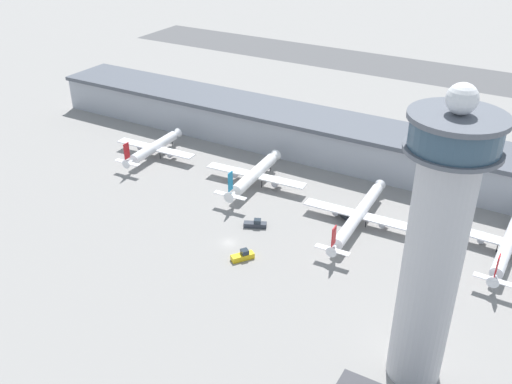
{
  "coord_description": "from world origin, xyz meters",
  "views": [
    {
      "loc": [
        78.3,
        -118.83,
        96.01
      ],
      "look_at": [
        -2.45,
        20.46,
        6.92
      ],
      "focal_mm": 40.0,
      "sensor_mm": 36.0,
      "label": 1
    }
  ],
  "objects_px": {
    "airplane_gate_alpha": "(154,148)",
    "service_truck_baggage": "(256,224)",
    "airplane_gate_charlie": "(358,215)",
    "airplane_gate_bravo": "(254,175)",
    "service_truck_fuel": "(345,214)",
    "control_tower": "(435,245)",
    "airplane_gate_delta": "(508,244)",
    "service_truck_catering": "(243,256)"
  },
  "relations": [
    {
      "from": "airplane_gate_alpha",
      "to": "service_truck_baggage",
      "type": "relative_size",
      "value": 4.64
    },
    {
      "from": "airplane_gate_charlie",
      "to": "airplane_gate_bravo",
      "type": "bearing_deg",
      "value": 171.12
    },
    {
      "from": "airplane_gate_bravo",
      "to": "service_truck_fuel",
      "type": "bearing_deg",
      "value": -5.42
    },
    {
      "from": "airplane_gate_bravo",
      "to": "airplane_gate_alpha",
      "type": "bearing_deg",
      "value": 178.92
    },
    {
      "from": "service_truck_fuel",
      "to": "service_truck_baggage",
      "type": "height_order",
      "value": "service_truck_fuel"
    },
    {
      "from": "control_tower",
      "to": "airplane_gate_delta",
      "type": "height_order",
      "value": "control_tower"
    },
    {
      "from": "airplane_gate_delta",
      "to": "airplane_gate_alpha",
      "type": "bearing_deg",
      "value": 179.6
    },
    {
      "from": "airplane_gate_alpha",
      "to": "airplane_gate_delta",
      "type": "xyz_separation_m",
      "value": [
        129.98,
        -0.9,
        -0.1
      ]
    },
    {
      "from": "airplane_gate_charlie",
      "to": "service_truck_baggage",
      "type": "xyz_separation_m",
      "value": [
        -27.35,
        -16.81,
        -2.91
      ]
    },
    {
      "from": "airplane_gate_alpha",
      "to": "service_truck_catering",
      "type": "xyz_separation_m",
      "value": [
        65.13,
        -40.82,
        -3.02
      ]
    },
    {
      "from": "control_tower",
      "to": "service_truck_catering",
      "type": "bearing_deg",
      "value": 162.32
    },
    {
      "from": "airplane_gate_delta",
      "to": "service_truck_catering",
      "type": "relative_size",
      "value": 6.24
    },
    {
      "from": "airplane_gate_bravo",
      "to": "airplane_gate_delta",
      "type": "xyz_separation_m",
      "value": [
        84.34,
        -0.04,
        -0.42
      ]
    },
    {
      "from": "airplane_gate_delta",
      "to": "service_truck_fuel",
      "type": "xyz_separation_m",
      "value": [
        -48.47,
        -3.37,
        -2.96
      ]
    },
    {
      "from": "service_truck_catering",
      "to": "airplane_gate_delta",
      "type": "bearing_deg",
      "value": 31.61
    },
    {
      "from": "airplane_gate_charlie",
      "to": "service_truck_fuel",
      "type": "xyz_separation_m",
      "value": [
        -5.45,
        3.05,
        -2.84
      ]
    },
    {
      "from": "airplane_gate_delta",
      "to": "service_truck_fuel",
      "type": "bearing_deg",
      "value": -176.03
    },
    {
      "from": "airplane_gate_bravo",
      "to": "service_truck_baggage",
      "type": "relative_size",
      "value": 5.08
    },
    {
      "from": "airplane_gate_alpha",
      "to": "service_truck_fuel",
      "type": "xyz_separation_m",
      "value": [
        81.51,
        -4.27,
        -3.06
      ]
    },
    {
      "from": "service_truck_fuel",
      "to": "service_truck_catering",
      "type": "bearing_deg",
      "value": -114.14
    },
    {
      "from": "airplane_gate_bravo",
      "to": "service_truck_baggage",
      "type": "bearing_deg",
      "value": -59.02
    },
    {
      "from": "airplane_gate_alpha",
      "to": "airplane_gate_bravo",
      "type": "distance_m",
      "value": 45.65
    },
    {
      "from": "airplane_gate_delta",
      "to": "service_truck_baggage",
      "type": "distance_m",
      "value": 74.17
    },
    {
      "from": "airplane_gate_bravo",
      "to": "service_truck_catering",
      "type": "relative_size",
      "value": 5.57
    },
    {
      "from": "airplane_gate_alpha",
      "to": "airplane_gate_charlie",
      "type": "bearing_deg",
      "value": -4.81
    },
    {
      "from": "service_truck_baggage",
      "to": "control_tower",
      "type": "bearing_deg",
      "value": -29.58
    },
    {
      "from": "service_truck_fuel",
      "to": "service_truck_baggage",
      "type": "xyz_separation_m",
      "value": [
        -21.9,
        -19.86,
        -0.07
      ]
    },
    {
      "from": "airplane_gate_delta",
      "to": "service_truck_catering",
      "type": "height_order",
      "value": "airplane_gate_delta"
    },
    {
      "from": "airplane_gate_charlie",
      "to": "service_truck_baggage",
      "type": "relative_size",
      "value": 6.2
    },
    {
      "from": "service_truck_fuel",
      "to": "airplane_gate_alpha",
      "type": "bearing_deg",
      "value": 177.0
    },
    {
      "from": "airplane_gate_charlie",
      "to": "airplane_gate_delta",
      "type": "height_order",
      "value": "airplane_gate_delta"
    },
    {
      "from": "service_truck_baggage",
      "to": "airplane_gate_charlie",
      "type": "bearing_deg",
      "value": 31.58
    },
    {
      "from": "airplane_gate_delta",
      "to": "service_truck_baggage",
      "type": "relative_size",
      "value": 5.69
    },
    {
      "from": "airplane_gate_bravo",
      "to": "service_truck_fuel",
      "type": "distance_m",
      "value": 36.19
    },
    {
      "from": "airplane_gate_bravo",
      "to": "service_truck_catering",
      "type": "distance_m",
      "value": 44.58
    },
    {
      "from": "airplane_gate_delta",
      "to": "service_truck_baggage",
      "type": "bearing_deg",
      "value": -161.73
    },
    {
      "from": "control_tower",
      "to": "service_truck_fuel",
      "type": "height_order",
      "value": "control_tower"
    },
    {
      "from": "airplane_gate_charlie",
      "to": "service_truck_catering",
      "type": "bearing_deg",
      "value": -123.09
    },
    {
      "from": "airplane_gate_alpha",
      "to": "airplane_gate_delta",
      "type": "height_order",
      "value": "airplane_gate_alpha"
    },
    {
      "from": "airplane_gate_alpha",
      "to": "airplane_gate_delta",
      "type": "bearing_deg",
      "value": -0.4
    },
    {
      "from": "control_tower",
      "to": "service_truck_baggage",
      "type": "height_order",
      "value": "control_tower"
    },
    {
      "from": "service_truck_fuel",
      "to": "service_truck_baggage",
      "type": "distance_m",
      "value": 29.56
    }
  ]
}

